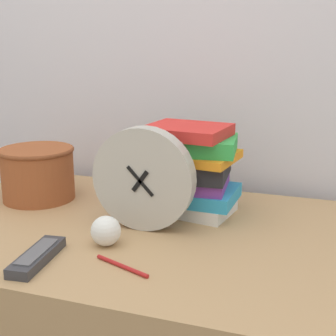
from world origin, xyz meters
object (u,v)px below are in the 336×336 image
(desk_clock, at_px, (143,179))
(tv_remote, at_px, (37,256))
(book_stack, at_px, (191,170))
(crumpled_paper_ball, at_px, (106,231))
(basket, at_px, (38,172))
(pen, at_px, (122,266))

(desk_clock, height_order, tv_remote, desk_clock)
(book_stack, distance_m, crumpled_paper_ball, 0.29)
(book_stack, distance_m, tv_remote, 0.43)
(tv_remote, distance_m, crumpled_paper_ball, 0.15)
(desk_clock, bearing_deg, basket, 163.12)
(book_stack, bearing_deg, basket, -175.47)
(basket, height_order, pen, basket)
(basket, distance_m, pen, 0.49)
(book_stack, relative_size, pen, 1.96)
(tv_remote, xyz_separation_m, pen, (0.17, 0.03, -0.01))
(book_stack, bearing_deg, crumpled_paper_ball, -114.19)
(crumpled_paper_ball, distance_m, pen, 0.12)
(basket, height_order, tv_remote, basket)
(tv_remote, relative_size, pen, 1.32)
(desk_clock, relative_size, basket, 1.18)
(crumpled_paper_ball, bearing_deg, pen, -48.87)
(pen, bearing_deg, basket, 141.62)
(crumpled_paper_ball, bearing_deg, desk_clock, 69.67)
(basket, xyz_separation_m, tv_remote, (0.22, -0.33, -0.07))
(tv_remote, height_order, crumpled_paper_ball, crumpled_paper_ball)
(desk_clock, bearing_deg, crumpled_paper_ball, -110.33)
(book_stack, bearing_deg, pen, -96.55)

